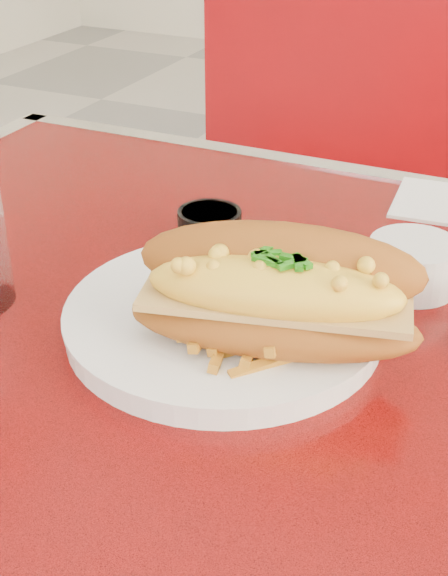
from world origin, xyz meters
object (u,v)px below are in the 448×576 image
at_px(dinner_plate, 224,318).
at_px(sauce_cup_left, 210,224).
at_px(fork, 295,315).
at_px(diner_table, 337,515).
at_px(gravy_ramekin, 413,263).
at_px(mac_hoagie, 277,292).

height_order(dinner_plate, sauce_cup_left, sauce_cup_left).
distance_m(dinner_plate, fork, 0.06).
xyz_separation_m(diner_table, fork, (-0.06, 0.02, 0.18)).
relative_size(dinner_plate, gravy_ramekin, 3.53).
xyz_separation_m(mac_hoagie, fork, (0.00, 0.04, -0.04)).
height_order(fork, gravy_ramekin, gravy_ramekin).
xyz_separation_m(dinner_plate, mac_hoagie, (0.05, -0.02, 0.05)).
relative_size(diner_table, sauce_cup_left, 14.34).
distance_m(dinner_plate, sauce_cup_left, 0.17).
relative_size(diner_table, gravy_ramekin, 12.24).
bearing_deg(fork, gravy_ramekin, -62.61).
bearing_deg(gravy_ramekin, sauce_cup_left, 177.71).
distance_m(diner_table, mac_hoagie, 0.23).
xyz_separation_m(mac_hoagie, gravy_ramekin, (0.07, 0.16, -0.04)).
bearing_deg(gravy_ramekin, mac_hoagie, -114.03).
height_order(diner_table, dinner_plate, dinner_plate).
relative_size(diner_table, fork, 9.25).
xyz_separation_m(dinner_plate, sauce_cup_left, (-0.08, 0.15, 0.01)).
distance_m(diner_table, sauce_cup_left, 0.31).
height_order(dinner_plate, mac_hoagie, mac_hoagie).
bearing_deg(gravy_ramekin, dinner_plate, -132.36).
xyz_separation_m(fork, gravy_ramekin, (0.07, 0.12, 0.01)).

